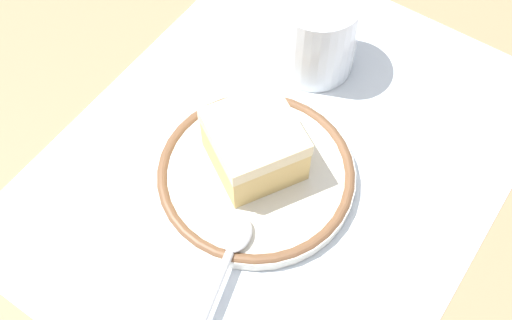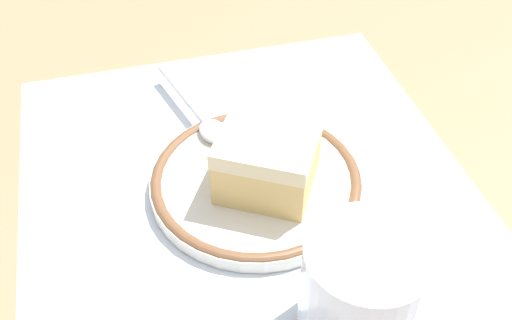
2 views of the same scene
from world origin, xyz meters
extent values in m
plane|color=#9E7551|center=(0.00, 0.00, 0.00)|extent=(2.40, 2.40, 0.00)
cube|color=silver|center=(0.00, 0.00, 0.00)|extent=(0.48, 0.38, 0.00)
cylinder|color=silver|center=(0.03, -0.01, 0.01)|extent=(0.18, 0.18, 0.01)
torus|color=brown|center=(0.03, -0.01, 0.01)|extent=(0.18, 0.18, 0.01)
cube|color=#DBB76B|center=(0.02, -0.01, 0.03)|extent=(0.10, 0.10, 0.04)
cube|color=beige|center=(0.02, -0.01, 0.06)|extent=(0.10, 0.10, 0.01)
ellipsoid|color=silver|center=(0.09, 0.02, 0.02)|extent=(0.04, 0.03, 0.01)
cylinder|color=silver|center=(0.16, 0.03, 0.02)|extent=(0.10, 0.03, 0.01)
cylinder|color=silver|center=(-0.12, -0.04, 0.04)|extent=(0.08, 0.08, 0.09)
cylinder|color=brown|center=(-0.12, -0.04, 0.02)|extent=(0.07, 0.07, 0.04)
camera|label=1|loc=(0.27, 0.16, 0.50)|focal=44.60mm
camera|label=2|loc=(-0.31, 0.09, 0.37)|focal=41.74mm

